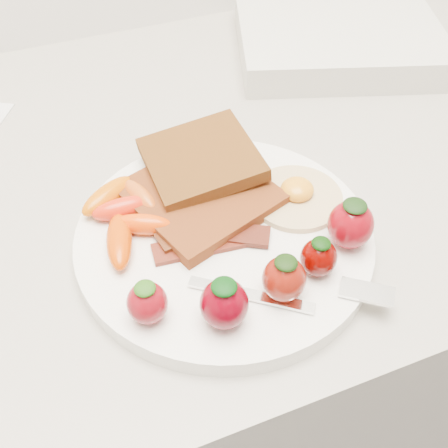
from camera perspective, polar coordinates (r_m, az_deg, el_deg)
name	(u,v)px	position (r m, az deg, el deg)	size (l,w,h in m)	color
counter	(182,373)	(0.96, -4.27, -14.86)	(2.00, 0.60, 0.90)	gray
plate	(224,238)	(0.51, 0.00, -1.46)	(0.27, 0.27, 0.02)	white
toast_lower	(200,196)	(0.53, -2.47, 2.88)	(0.12, 0.12, 0.01)	#3F180C
toast_upper	(201,159)	(0.55, -2.35, 6.61)	(0.10, 0.10, 0.01)	black
fried_egg	(296,195)	(0.54, 7.36, 2.91)	(0.11, 0.11, 0.02)	beige
bacon_strips	(210,234)	(0.50, -1.48, -1.01)	(0.11, 0.07, 0.01)	black
baby_carrots	(124,214)	(0.52, -10.09, 1.01)	(0.08, 0.12, 0.02)	red
strawberries	(276,268)	(0.45, 5.25, -4.50)	(0.22, 0.08, 0.05)	maroon
fork	(304,294)	(0.46, 8.11, -7.00)	(0.16, 0.09, 0.00)	white
appliance	(339,39)	(0.80, 11.56, 17.93)	(0.26, 0.21, 0.04)	beige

